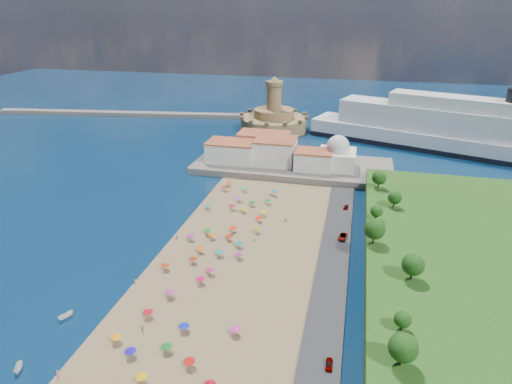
# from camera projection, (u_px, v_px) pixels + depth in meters

# --- Properties ---
(ground) EXTENTS (700.00, 700.00, 0.00)m
(ground) POSITION_uv_depth(u_px,v_px,m) (225.00, 244.00, 135.49)
(ground) COLOR #071938
(ground) RESTS_ON ground
(terrace) EXTENTS (90.00, 36.00, 3.00)m
(terrace) POSITION_uv_depth(u_px,v_px,m) (293.00, 166.00, 197.89)
(terrace) COLOR #59544C
(terrace) RESTS_ON ground
(jetty) EXTENTS (18.00, 70.00, 2.40)m
(jetty) POSITION_uv_depth(u_px,v_px,m) (263.00, 142.00, 233.94)
(jetty) COLOR #59544C
(jetty) RESTS_ON ground
(breakwater) EXTENTS (199.03, 34.77, 2.60)m
(breakwater) POSITION_uv_depth(u_px,v_px,m) (139.00, 114.00, 294.97)
(breakwater) COLOR #59544C
(breakwater) RESTS_ON ground
(waterfront_buildings) EXTENTS (57.00, 29.00, 11.00)m
(waterfront_buildings) POSITION_uv_depth(u_px,v_px,m) (266.00, 150.00, 198.71)
(waterfront_buildings) COLOR silver
(waterfront_buildings) RESTS_ON terrace
(domed_building) EXTENTS (16.00, 16.00, 15.00)m
(domed_building) POSITION_uv_depth(u_px,v_px,m) (337.00, 155.00, 188.86)
(domed_building) COLOR silver
(domed_building) RESTS_ON terrace
(fortress) EXTENTS (40.00, 40.00, 32.40)m
(fortress) POSITION_uv_depth(u_px,v_px,m) (274.00, 119.00, 258.53)
(fortress) COLOR #9E7B4F
(fortress) RESTS_ON ground
(cruise_ship) EXTENTS (156.37, 73.04, 34.39)m
(cruise_ship) POSITION_uv_depth(u_px,v_px,m) (460.00, 133.00, 218.07)
(cruise_ship) COLOR black
(cruise_ship) RESTS_ON ground
(beach_parasols) EXTENTS (30.49, 114.78, 2.20)m
(beach_parasols) POSITION_uv_depth(u_px,v_px,m) (214.00, 252.00, 127.13)
(beach_parasols) COLOR gray
(beach_parasols) RESTS_ON beach
(beachgoers) EXTENTS (34.48, 102.43, 1.81)m
(beachgoers) POSITION_uv_depth(u_px,v_px,m) (208.00, 243.00, 134.26)
(beachgoers) COLOR tan
(beachgoers) RESTS_ON beach
(moored_boats) EXTENTS (3.54, 20.48, 1.49)m
(moored_boats) POSITION_uv_depth(u_px,v_px,m) (46.00, 338.00, 96.19)
(moored_boats) COLOR white
(moored_boats) RESTS_ON ground
(parked_cars) EXTENTS (3.02, 81.41, 1.40)m
(parked_cars) POSITION_uv_depth(u_px,v_px,m) (342.00, 247.00, 131.34)
(parked_cars) COLOR gray
(parked_cars) RESTS_ON promenade
(hillside_trees) EXTENTS (14.93, 111.23, 7.76)m
(hillside_trees) POSITION_uv_depth(u_px,v_px,m) (390.00, 250.00, 113.11)
(hillside_trees) COLOR #382314
(hillside_trees) RESTS_ON hillside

